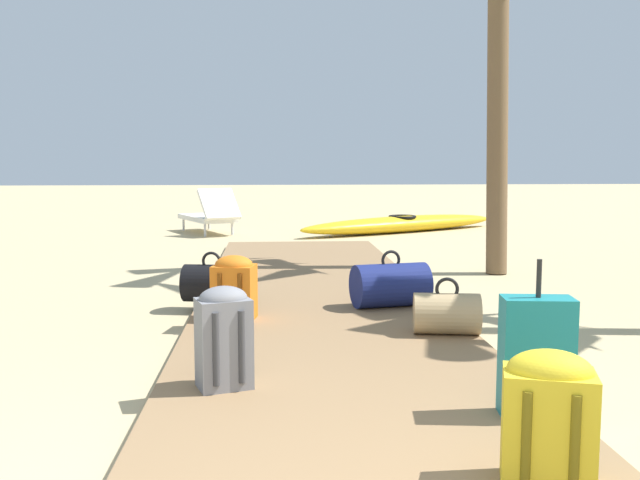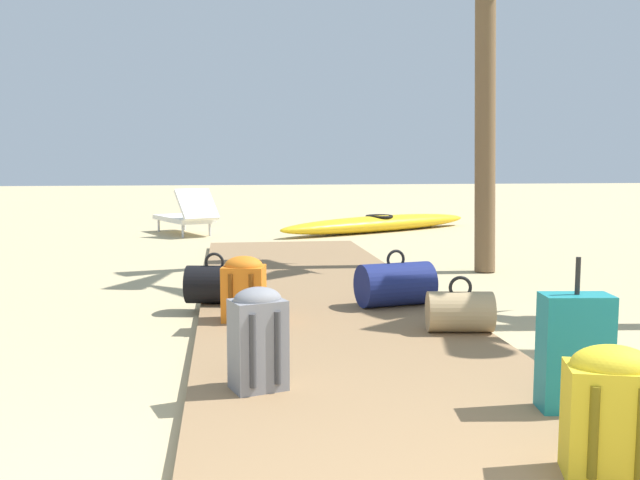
{
  "view_description": "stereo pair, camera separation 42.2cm",
  "coord_description": "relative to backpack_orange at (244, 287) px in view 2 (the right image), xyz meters",
  "views": [
    {
      "loc": [
        -0.39,
        -1.6,
        1.29
      ],
      "look_at": [
        0.04,
        4.78,
        0.55
      ],
      "focal_mm": 39.79,
      "sensor_mm": 36.0,
      "label": 1
    },
    {
      "loc": [
        -0.81,
        -1.56,
        1.29
      ],
      "look_at": [
        0.04,
        4.78,
        0.55
      ],
      "focal_mm": 39.79,
      "sensor_mm": 36.0,
      "label": 2
    }
  ],
  "objects": [
    {
      "name": "duffel_bag_tan",
      "position": [
        1.49,
        -0.55,
        -0.11
      ],
      "size": [
        0.49,
        0.35,
        0.4
      ],
      "color": "tan",
      "rests_on": "boardwalk"
    },
    {
      "name": "duffel_bag_navy",
      "position": [
        1.25,
        0.38,
        -0.08
      ],
      "size": [
        0.67,
        0.47,
        0.47
      ],
      "color": "navy",
      "rests_on": "boardwalk"
    },
    {
      "name": "boardwalk",
      "position": [
        0.68,
        0.67,
        -0.3
      ],
      "size": [
        2.05,
        8.69,
        0.08
      ],
      "primitive_type": "cube",
      "color": "olive",
      "rests_on": "ground"
    },
    {
      "name": "backpack_yellow",
      "position": [
        1.3,
        -2.83,
        0.01
      ],
      "size": [
        0.38,
        0.31,
        0.52
      ],
      "color": "gold",
      "rests_on": "boardwalk"
    },
    {
      "name": "duffel_bag_black",
      "position": [
        -0.22,
        0.68,
        -0.1
      ],
      "size": [
        0.52,
        0.39,
        0.43
      ],
      "color": "black",
      "rests_on": "boardwalk"
    },
    {
      "name": "backpack_orange",
      "position": [
        0.0,
        0.0,
        0.0
      ],
      "size": [
        0.35,
        0.31,
        0.49
      ],
      "color": "orange",
      "rests_on": "boardwalk"
    },
    {
      "name": "suitcase_teal",
      "position": [
        1.52,
        -2.12,
        0.03
      ],
      "size": [
        0.35,
        0.21,
        0.74
      ],
      "color": "#197A7F",
      "rests_on": "boardwalk"
    },
    {
      "name": "ground_plane",
      "position": [
        0.68,
        -0.2,
        -0.34
      ],
      "size": [
        60.0,
        60.0,
        0.0
      ],
      "primitive_type": "plane",
      "color": "tan"
    },
    {
      "name": "kayak",
      "position": [
        2.57,
        7.01,
        -0.19
      ],
      "size": [
        3.97,
        2.57,
        0.29
      ],
      "color": "gold",
      "rests_on": "ground"
    },
    {
      "name": "lounge_chair",
      "position": [
        -0.78,
        6.96,
        -0.01
      ],
      "size": [
        1.2,
        1.65,
        0.79
      ],
      "color": "white",
      "rests_on": "ground"
    },
    {
      "name": "backpack_grey",
      "position": [
        0.03,
        -1.61,
        0.03
      ],
      "size": [
        0.32,
        0.28,
        0.54
      ],
      "color": "slate",
      "rests_on": "boardwalk"
    }
  ]
}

